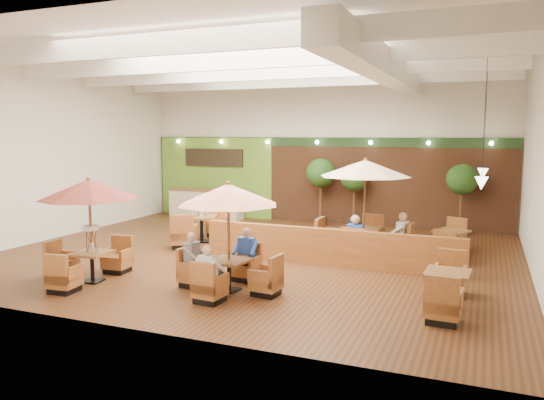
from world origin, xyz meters
The scene contains 17 objects.
room centered at (0.25, 1.22, 3.63)m, with size 14.04×14.00×5.52m.
service_counter centered at (-4.40, 5.10, 0.58)m, with size 3.00×0.75×1.18m.
booth_divider centered at (2.19, -0.36, 0.47)m, with size 6.85×0.18×0.95m, color brown.
table_0 centered at (-2.40, -3.89, 1.73)m, with size 2.30×2.38×2.41m.
table_1 centered at (0.85, -3.33, 1.63)m, with size 2.34×2.34×2.37m.
table_2 centered at (2.83, 1.00, 1.84)m, with size 2.66×2.66×2.71m.
table_3 centered at (-2.28, 1.00, 0.50)m, with size 1.19×2.95×1.60m.
table_4 centered at (5.28, -2.75, 0.35)m, with size 0.87×2.47×0.92m.
table_5 centered at (5.06, 1.90, 0.35)m, with size 1.07×2.60×0.91m.
topiary_0 centered at (0.28, 5.30, 1.84)m, with size 1.06×1.06×2.47m.
topiary_1 centered at (1.53, 5.30, 1.72)m, with size 1.00×1.00×2.31m.
topiary_2 centered at (5.15, 5.30, 1.76)m, with size 1.02×1.02×2.37m.
diner_0 centered at (0.85, -4.19, 0.73)m, with size 0.38×0.33×0.73m.
diner_1 centered at (0.85, -2.47, 0.74)m, with size 0.38×0.31×0.76m.
diner_2 centered at (-0.01, -3.33, 0.74)m, with size 0.29×0.36×0.75m.
diner_3 centered at (2.83, 0.00, 0.77)m, with size 0.41×0.33×0.84m.
diner_4 centered at (3.83, 1.00, 0.77)m, with size 0.38×0.44×0.82m.
Camera 1 is at (5.89, -13.27, 3.37)m, focal length 35.00 mm.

